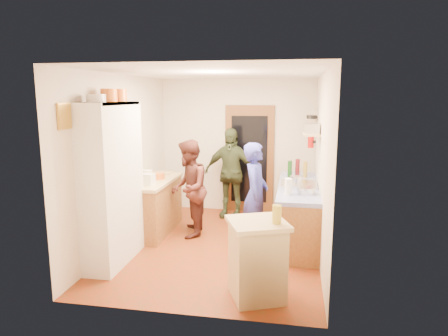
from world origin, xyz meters
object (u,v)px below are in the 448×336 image
(hutch_body, at_px, (113,184))
(person_hob, at_px, (257,195))
(person_back, at_px, (231,173))
(person_left, at_px, (191,188))
(right_counter_base, at_px, (298,214))
(island_base, at_px, (257,262))

(hutch_body, relative_size, person_hob, 1.39)
(person_back, bearing_deg, person_left, -107.56)
(person_left, bearing_deg, person_hob, 68.14)
(person_left, bearing_deg, hutch_body, -41.12)
(right_counter_base, height_order, person_left, person_left)
(person_hob, bearing_deg, person_back, 26.97)
(island_base, bearing_deg, hutch_body, 161.35)
(right_counter_base, bearing_deg, person_left, -177.45)
(hutch_body, height_order, person_left, hutch_body)
(person_hob, relative_size, person_back, 0.94)
(hutch_body, xyz_separation_m, right_counter_base, (2.50, 1.30, -0.68))
(hutch_body, xyz_separation_m, person_back, (1.25, 2.33, -0.25))
(hutch_body, xyz_separation_m, person_left, (0.77, 1.22, -0.31))
(person_left, bearing_deg, person_back, 147.15)
(hutch_body, relative_size, island_base, 2.56)
(person_left, distance_m, person_back, 1.21)
(right_counter_base, bearing_deg, person_back, 140.56)
(hutch_body, distance_m, island_base, 2.26)
(right_counter_base, bearing_deg, hutch_body, -152.53)
(hutch_body, relative_size, right_counter_base, 1.00)
(hutch_body, bearing_deg, right_counter_base, 27.47)
(person_hob, relative_size, person_left, 1.00)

